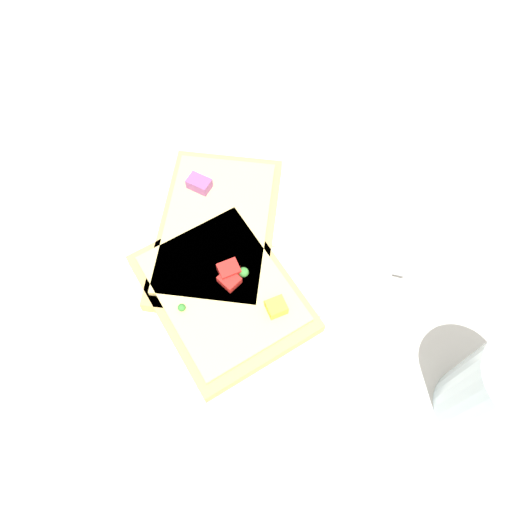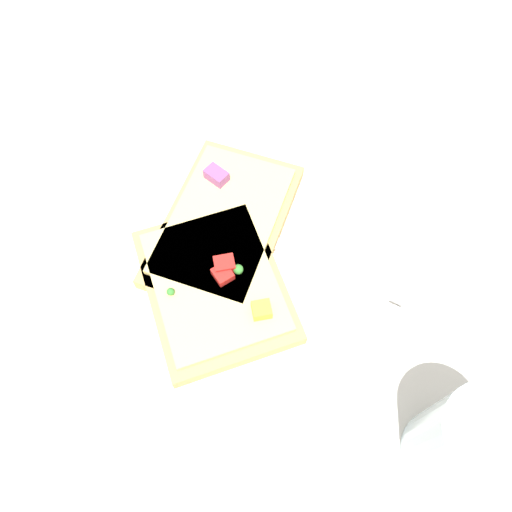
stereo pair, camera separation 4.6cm
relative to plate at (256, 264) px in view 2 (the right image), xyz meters
name	(u,v)px [view 2 (the right image)]	position (x,y,z in m)	size (l,w,h in m)	color
ground_plane	(256,267)	(0.00, 0.00, -0.01)	(4.00, 4.00, 0.00)	beige
plate	(256,264)	(0.00, 0.00, 0.00)	(0.25, 0.25, 0.01)	white
fork	(287,249)	(0.02, -0.02, 0.01)	(0.03, 0.21, 0.01)	#B7B7BC
knife	(297,316)	(-0.04, -0.05, 0.01)	(0.02, 0.21, 0.01)	#B7B7BC
pizza_slice_main	(224,223)	(0.02, 0.04, 0.02)	(0.18, 0.12, 0.03)	tan
pizza_slice_corner	(215,285)	(-0.04, 0.02, 0.02)	(0.19, 0.19, 0.03)	tan
crumb_scatter	(233,261)	(-0.01, 0.02, 0.01)	(0.11, 0.03, 0.01)	tan
drinking_glass	(467,445)	(-0.10, -0.20, 0.04)	(0.07, 0.07, 0.10)	silver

